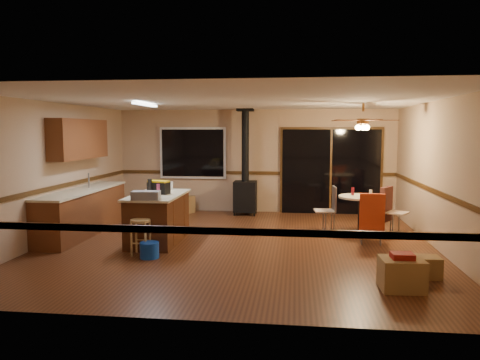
% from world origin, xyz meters
% --- Properties ---
extents(floor, '(7.00, 7.00, 0.00)m').
position_xyz_m(floor, '(0.00, 0.00, 0.00)').
color(floor, '#4D2815').
rests_on(floor, ground).
extents(ceiling, '(7.00, 7.00, 0.00)m').
position_xyz_m(ceiling, '(0.00, 0.00, 2.60)').
color(ceiling, silver).
rests_on(ceiling, ground).
extents(wall_back, '(7.00, 0.00, 7.00)m').
position_xyz_m(wall_back, '(0.00, 3.50, 1.30)').
color(wall_back, tan).
rests_on(wall_back, ground).
extents(wall_front, '(7.00, 0.00, 7.00)m').
position_xyz_m(wall_front, '(0.00, -3.50, 1.30)').
color(wall_front, tan).
rests_on(wall_front, ground).
extents(wall_left, '(0.00, 7.00, 7.00)m').
position_xyz_m(wall_left, '(-3.50, 0.00, 1.30)').
color(wall_left, tan).
rests_on(wall_left, ground).
extents(wall_right, '(0.00, 7.00, 7.00)m').
position_xyz_m(wall_right, '(3.50, 0.00, 1.30)').
color(wall_right, tan).
rests_on(wall_right, ground).
extents(chair_rail, '(7.00, 7.00, 0.08)m').
position_xyz_m(chair_rail, '(0.00, 0.00, 1.00)').
color(chair_rail, '#432910').
rests_on(chair_rail, ground).
extents(window, '(1.72, 0.10, 1.32)m').
position_xyz_m(window, '(-1.60, 3.45, 1.50)').
color(window, black).
rests_on(window, ground).
extents(sliding_door, '(2.52, 0.10, 2.10)m').
position_xyz_m(sliding_door, '(1.90, 3.45, 1.05)').
color(sliding_door, black).
rests_on(sliding_door, ground).
extents(lower_cabinets, '(0.60, 3.00, 0.86)m').
position_xyz_m(lower_cabinets, '(-3.20, 0.50, 0.43)').
color(lower_cabinets, brown).
rests_on(lower_cabinets, ground).
extents(countertop, '(0.64, 3.04, 0.04)m').
position_xyz_m(countertop, '(-3.20, 0.50, 0.88)').
color(countertop, beige).
rests_on(countertop, lower_cabinets).
extents(upper_cabinets, '(0.35, 2.00, 0.80)m').
position_xyz_m(upper_cabinets, '(-3.33, 0.70, 1.90)').
color(upper_cabinets, brown).
rests_on(upper_cabinets, ground).
extents(kitchen_island, '(0.88, 1.68, 0.90)m').
position_xyz_m(kitchen_island, '(-1.50, 0.00, 0.45)').
color(kitchen_island, '#462311').
rests_on(kitchen_island, ground).
extents(wood_stove, '(0.55, 0.50, 2.52)m').
position_xyz_m(wood_stove, '(-0.20, 3.05, 0.73)').
color(wood_stove, black).
rests_on(wood_stove, ground).
extents(ceiling_fan, '(0.24, 0.24, 0.55)m').
position_xyz_m(ceiling_fan, '(2.32, 1.07, 2.21)').
color(ceiling_fan, brown).
rests_on(ceiling_fan, ceiling).
extents(fluorescent_strip, '(0.10, 1.20, 0.04)m').
position_xyz_m(fluorescent_strip, '(-1.80, 0.30, 2.56)').
color(fluorescent_strip, white).
rests_on(fluorescent_strip, ceiling).
extents(toolbox_grey, '(0.49, 0.30, 0.15)m').
position_xyz_m(toolbox_grey, '(-1.49, -0.70, 0.97)').
color(toolbox_grey, slate).
rests_on(toolbox_grey, kitchen_island).
extents(toolbox_black, '(0.43, 0.31, 0.22)m').
position_xyz_m(toolbox_black, '(-1.49, 0.05, 1.01)').
color(toolbox_black, black).
rests_on(toolbox_black, kitchen_island).
extents(toolbox_yellow_lid, '(0.42, 0.30, 0.03)m').
position_xyz_m(toolbox_yellow_lid, '(-1.49, 0.05, 1.13)').
color(toolbox_yellow_lid, gold).
rests_on(toolbox_yellow_lid, toolbox_black).
extents(box_on_island, '(0.26, 0.34, 0.21)m').
position_xyz_m(box_on_island, '(-1.59, 0.30, 1.01)').
color(box_on_island, olive).
rests_on(box_on_island, kitchen_island).
extents(bottle_dark, '(0.10, 0.10, 0.28)m').
position_xyz_m(bottle_dark, '(-1.64, -0.03, 1.04)').
color(bottle_dark, black).
rests_on(bottle_dark, kitchen_island).
extents(bottle_pink, '(0.07, 0.07, 0.20)m').
position_xyz_m(bottle_pink, '(-1.46, -0.07, 1.00)').
color(bottle_pink, '#D84C8C').
rests_on(bottle_pink, kitchen_island).
extents(bottle_white, '(0.06, 0.06, 0.16)m').
position_xyz_m(bottle_white, '(-1.42, 0.67, 0.98)').
color(bottle_white, white).
rests_on(bottle_white, kitchen_island).
extents(bar_stool, '(0.41, 0.41, 0.60)m').
position_xyz_m(bar_stool, '(-1.52, -0.93, 0.30)').
color(bar_stool, tan).
rests_on(bar_stool, floor).
extents(blue_bucket, '(0.37, 0.37, 0.26)m').
position_xyz_m(blue_bucket, '(-1.32, -1.10, 0.13)').
color(blue_bucket, '#0D3EC1').
rests_on(blue_bucket, floor).
extents(dining_table, '(0.87, 0.87, 0.78)m').
position_xyz_m(dining_table, '(2.32, 1.07, 0.53)').
color(dining_table, black).
rests_on(dining_table, ground).
extents(glass_red, '(0.07, 0.07, 0.16)m').
position_xyz_m(glass_red, '(2.17, 1.17, 0.86)').
color(glass_red, '#590C14').
rests_on(glass_red, dining_table).
extents(glass_cream, '(0.07, 0.07, 0.14)m').
position_xyz_m(glass_cream, '(2.50, 1.02, 0.85)').
color(glass_cream, beige).
rests_on(glass_cream, dining_table).
extents(chair_left, '(0.44, 0.43, 0.51)m').
position_xyz_m(chair_left, '(1.73, 1.18, 0.59)').
color(chair_left, tan).
rests_on(chair_left, ground).
extents(chair_near, '(0.46, 0.50, 0.70)m').
position_xyz_m(chair_near, '(2.41, 0.19, 0.60)').
color(chair_near, tan).
rests_on(chair_near, ground).
extents(chair_right, '(0.61, 0.60, 0.70)m').
position_xyz_m(chair_right, '(2.87, 1.22, 0.60)').
color(chair_right, tan).
rests_on(chair_right, ground).
extents(box_under_window, '(0.67, 0.61, 0.43)m').
position_xyz_m(box_under_window, '(-1.83, 3.10, 0.22)').
color(box_under_window, olive).
rests_on(box_under_window, floor).
extents(box_corner_a, '(0.57, 0.49, 0.41)m').
position_xyz_m(box_corner_a, '(2.42, -2.20, 0.21)').
color(box_corner_a, olive).
rests_on(box_corner_a, floor).
extents(box_corner_b, '(0.38, 0.33, 0.30)m').
position_xyz_m(box_corner_b, '(2.89, -1.62, 0.15)').
color(box_corner_b, olive).
rests_on(box_corner_b, floor).
extents(box_small_red, '(0.29, 0.25, 0.07)m').
position_xyz_m(box_small_red, '(2.42, -2.20, 0.45)').
color(box_small_red, maroon).
rests_on(box_small_red, box_corner_a).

